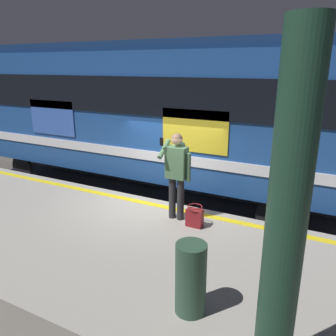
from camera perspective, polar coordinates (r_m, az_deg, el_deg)
ground_plane at (r=8.11m, az=-1.46°, el=-11.00°), size 24.26×24.26×0.00m
platform at (r=6.47m, az=-10.25°, el=-14.80°), size 14.40×3.96×0.85m
safety_line at (r=7.51m, az=-2.62°, el=-6.16°), size 14.11×0.16×0.01m
track_rail_near at (r=9.18m, az=2.69°, el=-6.98°), size 18.72×0.08×0.16m
track_rail_far at (r=10.40m, az=6.02°, el=-4.09°), size 18.72×0.08×0.16m
train_carriage at (r=9.85m, az=-4.07°, el=10.20°), size 12.46×2.84×4.22m
passenger at (r=6.51m, az=1.51°, el=-0.25°), size 0.57×0.55×1.74m
handbag at (r=6.49m, az=4.53°, el=-8.25°), size 0.32×0.29×0.42m
station_column at (r=3.07m, az=19.32°, el=-9.02°), size 0.35×0.35×3.32m
trash_bin at (r=4.33m, az=3.86°, el=-18.14°), size 0.38×0.38×0.93m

